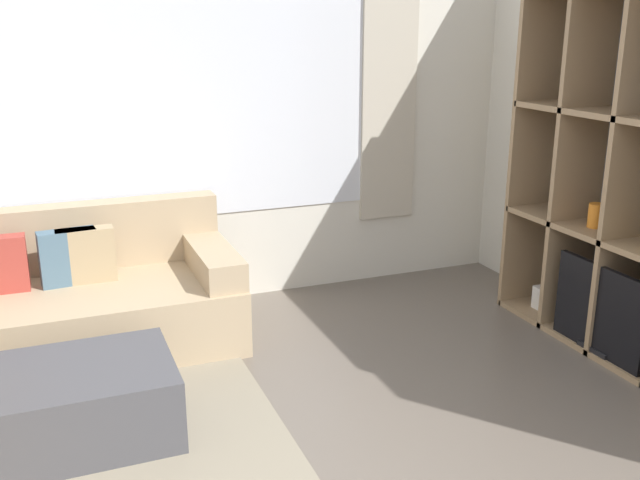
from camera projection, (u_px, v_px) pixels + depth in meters
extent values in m
cube|color=silver|center=(190.00, 115.00, 4.85)|extent=(5.98, 0.07, 2.70)
cube|color=white|center=(191.00, 101.00, 4.79)|extent=(2.63, 0.01, 1.60)
cube|color=beige|center=(389.00, 93.00, 5.30)|extent=(0.44, 0.03, 1.90)
cube|color=gray|center=(37.00, 450.00, 3.38)|extent=(2.32, 2.27, 0.01)
cube|color=#997A56|center=(633.00, 180.00, 4.11)|extent=(0.40, 0.04, 2.16)
cube|color=#997A56|center=(579.00, 167.00, 4.51)|extent=(0.40, 0.04, 2.16)
cube|color=#997A56|center=(535.00, 155.00, 4.90)|extent=(0.40, 0.04, 2.16)
cube|color=#997A56|center=(639.00, 363.00, 4.22)|extent=(0.40, 2.23, 0.04)
cube|color=black|center=(599.00, 310.00, 4.25)|extent=(0.04, 0.71, 0.54)
cube|color=black|center=(597.00, 348.00, 4.33)|extent=(0.10, 0.24, 0.03)
cylinder|color=orange|center=(596.00, 216.00, 4.39)|extent=(0.10, 0.10, 0.15)
cube|color=white|center=(542.00, 298.00, 4.96)|extent=(0.10, 0.10, 0.16)
cube|color=tan|center=(85.00, 319.00, 4.37)|extent=(1.85, 0.96, 0.41)
cube|color=tan|center=(74.00, 237.00, 4.60)|extent=(1.85, 0.18, 0.43)
cube|color=tan|center=(212.00, 259.00, 4.57)|extent=(0.24, 0.90, 0.18)
cube|color=slate|center=(69.00, 257.00, 4.35)|extent=(0.35, 0.15, 0.34)
cube|color=tan|center=(87.00, 255.00, 4.38)|extent=(0.34, 0.12, 0.34)
cube|color=#47474C|center=(88.00, 402.00, 3.44)|extent=(0.83, 0.68, 0.38)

